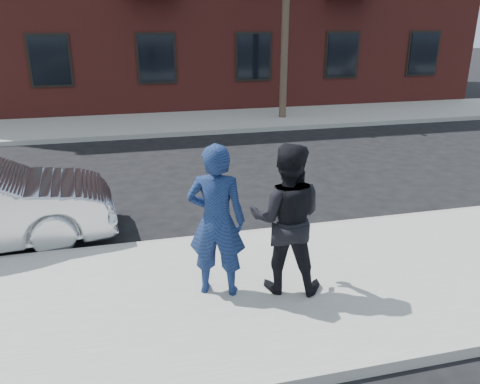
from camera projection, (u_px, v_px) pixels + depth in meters
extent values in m
plane|color=black|center=(229.00, 292.00, 6.57)|extent=(100.00, 100.00, 0.00)
cube|color=gray|center=(233.00, 297.00, 6.31)|extent=(50.00, 3.50, 0.15)
cube|color=#999691|center=(209.00, 239.00, 7.95)|extent=(50.00, 0.10, 0.15)
cube|color=gray|center=(161.00, 124.00, 16.79)|extent=(50.00, 3.50, 0.15)
cube|color=#999691|center=(166.00, 135.00, 15.15)|extent=(50.00, 0.10, 0.15)
cube|color=black|center=(254.00, 57.00, 18.46)|extent=(1.30, 0.06, 1.70)
cube|color=black|center=(423.00, 54.00, 20.16)|extent=(1.30, 0.06, 1.70)
cylinder|color=#372B20|center=(284.00, 59.00, 16.81)|extent=(0.26, 0.26, 4.20)
imported|color=navy|center=(216.00, 221.00, 5.96)|extent=(0.87, 0.71, 2.05)
cube|color=black|center=(215.00, 202.00, 6.11)|extent=(0.11, 0.14, 0.08)
imported|color=black|center=(286.00, 219.00, 6.06)|extent=(1.19, 1.06, 2.02)
cube|color=black|center=(275.00, 207.00, 6.21)|extent=(0.09, 0.15, 0.06)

